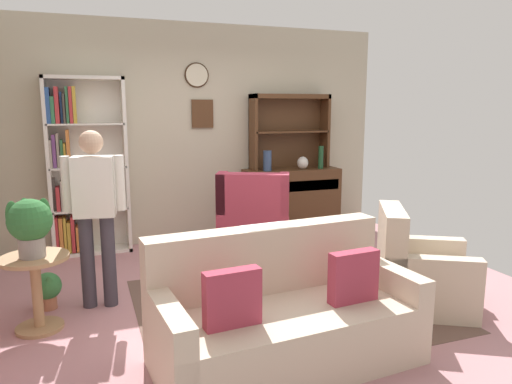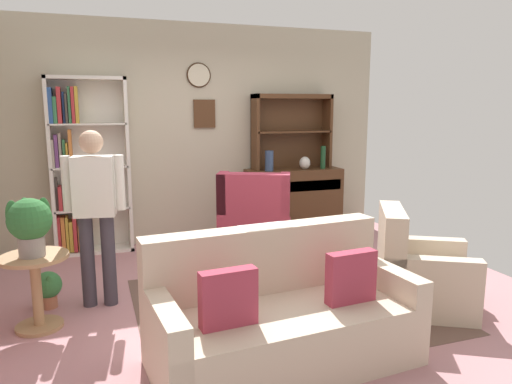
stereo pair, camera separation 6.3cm
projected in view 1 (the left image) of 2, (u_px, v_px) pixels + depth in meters
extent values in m
cube|color=#B27A7F|center=(253.00, 296.00, 4.49)|extent=(5.40, 4.60, 0.02)
cube|color=#BCB299|center=(199.00, 134.00, 6.21)|extent=(5.00, 0.06, 2.80)
cylinder|color=beige|center=(197.00, 75.00, 6.03)|extent=(0.28, 0.03, 0.28)
torus|color=#382314|center=(197.00, 75.00, 6.03)|extent=(0.31, 0.02, 0.31)
cube|color=#4C2D19|center=(202.00, 114.00, 6.13)|extent=(0.28, 0.03, 0.36)
cube|color=brown|center=(285.00, 304.00, 4.28)|extent=(2.58, 2.14, 0.01)
cube|color=silver|center=(49.00, 169.00, 5.48)|extent=(0.04, 0.30, 2.10)
cube|color=silver|center=(126.00, 165.00, 5.77)|extent=(0.04, 0.30, 2.10)
cube|color=silver|center=(83.00, 78.00, 5.44)|extent=(0.90, 0.30, 0.04)
cube|color=silver|center=(94.00, 251.00, 5.80)|extent=(0.90, 0.30, 0.04)
cube|color=silver|center=(88.00, 166.00, 5.75)|extent=(0.90, 0.01, 2.10)
cube|color=silver|center=(91.00, 209.00, 5.71)|extent=(0.86, 0.30, 0.02)
cube|color=#B22D33|center=(57.00, 235.00, 5.61)|extent=(0.03, 0.17, 0.43)
cube|color=#CC7233|center=(61.00, 235.00, 5.63)|extent=(0.04, 0.18, 0.42)
cube|color=gold|center=(65.00, 234.00, 5.64)|extent=(0.03, 0.19, 0.42)
cube|color=gold|center=(69.00, 236.00, 5.66)|extent=(0.04, 0.20, 0.37)
cube|color=#B22D33|center=(73.00, 233.00, 5.67)|extent=(0.04, 0.22, 0.43)
cube|color=#CC7233|center=(78.00, 238.00, 5.70)|extent=(0.04, 0.20, 0.30)
cube|color=gray|center=(82.00, 233.00, 5.70)|extent=(0.03, 0.11, 0.42)
cube|color=gray|center=(85.00, 235.00, 5.72)|extent=(0.02, 0.13, 0.35)
cube|color=gold|center=(88.00, 234.00, 5.73)|extent=(0.04, 0.18, 0.38)
cube|color=silver|center=(89.00, 167.00, 5.62)|extent=(0.86, 0.30, 0.02)
cube|color=#3F3833|center=(54.00, 194.00, 5.52)|extent=(0.03, 0.10, 0.39)
cube|color=#B22D33|center=(58.00, 199.00, 5.55)|extent=(0.04, 0.18, 0.28)
cube|color=gray|center=(63.00, 196.00, 5.56)|extent=(0.04, 0.18, 0.35)
cube|color=gray|center=(67.00, 197.00, 5.57)|extent=(0.02, 0.15, 0.31)
cube|color=silver|center=(86.00, 124.00, 5.53)|extent=(0.86, 0.30, 0.02)
cube|color=gray|center=(51.00, 154.00, 5.44)|extent=(0.03, 0.21, 0.32)
cube|color=#723F7F|center=(54.00, 151.00, 5.45)|extent=(0.04, 0.10, 0.38)
cube|color=gray|center=(58.00, 151.00, 5.46)|extent=(0.03, 0.10, 0.39)
cube|color=#337247|center=(62.00, 153.00, 5.48)|extent=(0.03, 0.13, 0.32)
cube|color=gold|center=(65.00, 155.00, 5.49)|extent=(0.02, 0.18, 0.28)
cube|color=#CC7233|center=(68.00, 149.00, 5.49)|extent=(0.03, 0.22, 0.43)
cube|color=#284C8C|center=(48.00, 106.00, 5.35)|extent=(0.04, 0.23, 0.40)
cube|color=#337247|center=(53.00, 110.00, 5.37)|extent=(0.04, 0.20, 0.30)
cube|color=#B22D33|center=(57.00, 105.00, 5.38)|extent=(0.04, 0.21, 0.41)
cube|color=#284C8C|center=(61.00, 108.00, 5.40)|extent=(0.02, 0.12, 0.35)
cube|color=#3F3833|center=(64.00, 109.00, 5.41)|extent=(0.02, 0.21, 0.33)
cube|color=#337247|center=(67.00, 105.00, 5.41)|extent=(0.03, 0.17, 0.41)
cube|color=#B22D33|center=(71.00, 105.00, 5.42)|extent=(0.03, 0.20, 0.41)
cube|color=gold|center=(74.00, 105.00, 5.44)|extent=(0.04, 0.19, 0.42)
cube|color=#4C2D19|center=(291.00, 198.00, 6.53)|extent=(1.30, 0.45, 0.82)
cube|color=#4C2D19|center=(255.00, 238.00, 6.25)|extent=(0.06, 0.06, 0.10)
cube|color=#4C2D19|center=(335.00, 230.00, 6.65)|extent=(0.06, 0.06, 0.10)
cube|color=#4C2D19|center=(246.00, 232.00, 6.57)|extent=(0.06, 0.06, 0.10)
cube|color=#4C2D19|center=(323.00, 224.00, 6.97)|extent=(0.06, 0.06, 0.10)
cube|color=#3D2414|center=(298.00, 186.00, 6.29)|extent=(1.20, 0.01, 0.14)
cube|color=#4C2D19|center=(253.00, 132.00, 6.26)|extent=(0.04, 0.26, 1.00)
cube|color=#4C2D19|center=(325.00, 131.00, 6.62)|extent=(0.04, 0.26, 1.00)
cube|color=#4C2D19|center=(290.00, 96.00, 6.36)|extent=(1.10, 0.26, 0.06)
cube|color=#4C2D19|center=(290.00, 132.00, 6.44)|extent=(1.06, 0.26, 0.02)
cube|color=#4C2D19|center=(286.00, 131.00, 6.56)|extent=(1.10, 0.01, 1.00)
cylinder|color=#33476B|center=(267.00, 161.00, 6.23)|extent=(0.11, 0.11, 0.27)
ellipsoid|color=beige|center=(303.00, 163.00, 6.42)|extent=(0.15, 0.15, 0.17)
cylinder|color=#194223|center=(321.00, 157.00, 6.48)|extent=(0.07, 0.07, 0.31)
cube|color=beige|center=(287.00, 335.00, 3.26)|extent=(1.86, 1.00, 0.42)
cube|color=beige|center=(267.00, 258.00, 3.47)|extent=(1.81, 0.35, 0.48)
cube|color=beige|center=(168.00, 348.00, 2.90)|extent=(0.21, 0.86, 0.60)
cube|color=beige|center=(384.00, 302.00, 3.59)|extent=(0.21, 0.86, 0.60)
cube|color=#A33347|center=(232.00, 298.00, 2.90)|extent=(0.37, 0.13, 0.36)
cube|color=#A33347|center=(354.00, 277.00, 3.27)|extent=(0.37, 0.13, 0.36)
cube|color=white|center=(267.00, 226.00, 3.43)|extent=(0.37, 0.21, 0.00)
cube|color=beige|center=(424.00, 285.00, 4.20)|extent=(1.05, 1.04, 0.40)
cube|color=beige|center=(392.00, 235.00, 4.18)|extent=(0.53, 0.74, 0.48)
cube|color=beige|center=(432.00, 290.00, 3.90)|extent=(0.75, 0.51, 0.55)
cube|color=beige|center=(419.00, 265.00, 4.49)|extent=(0.75, 0.51, 0.55)
cube|color=#A33347|center=(255.00, 241.00, 5.52)|extent=(1.04, 1.05, 0.42)
cube|color=#A33347|center=(253.00, 202.00, 5.13)|extent=(0.79, 0.51, 0.63)
cube|color=#A33347|center=(284.00, 194.00, 5.13)|extent=(0.21, 0.30, 0.44)
cube|color=#A33347|center=(222.00, 193.00, 5.18)|extent=(0.21, 0.30, 0.44)
cylinder|color=#A87F56|center=(34.00, 258.00, 3.70)|extent=(0.52, 0.52, 0.03)
cylinder|color=#A87F56|center=(37.00, 295.00, 3.75)|extent=(0.08, 0.08, 0.58)
cylinder|color=#A87F56|center=(40.00, 327.00, 3.80)|extent=(0.36, 0.36, 0.03)
cylinder|color=gray|center=(32.00, 247.00, 3.66)|extent=(0.19, 0.19, 0.16)
sphere|color=#2D6B33|center=(30.00, 220.00, 3.62)|extent=(0.33, 0.33, 0.33)
ellipsoid|color=#2D6B33|center=(44.00, 213.00, 3.71)|extent=(0.10, 0.06, 0.23)
ellipsoid|color=#2D6B33|center=(12.00, 216.00, 3.59)|extent=(0.10, 0.06, 0.23)
ellipsoid|color=#2D6B33|center=(25.00, 213.00, 3.71)|extent=(0.10, 0.06, 0.23)
cylinder|color=#AD6B4C|center=(49.00, 302.00, 4.18)|extent=(0.14, 0.14, 0.11)
sphere|color=#387F42|center=(47.00, 286.00, 4.15)|extent=(0.24, 0.24, 0.24)
ellipsoid|color=#387F42|center=(37.00, 286.00, 4.09)|extent=(0.07, 0.04, 0.17)
ellipsoid|color=#387F42|center=(49.00, 286.00, 4.08)|extent=(0.07, 0.04, 0.17)
cylinder|color=#38333D|center=(88.00, 262.00, 4.16)|extent=(0.14, 0.14, 0.82)
cylinder|color=#38333D|center=(109.00, 261.00, 4.20)|extent=(0.14, 0.14, 0.82)
cube|color=silver|center=(94.00, 187.00, 4.06)|extent=(0.37, 0.25, 0.52)
sphere|color=tan|center=(91.00, 142.00, 4.00)|extent=(0.23, 0.23, 0.20)
cylinder|color=silver|center=(66.00, 184.00, 4.02)|extent=(0.09, 0.09, 0.48)
cylinder|color=silver|center=(120.00, 183.00, 4.10)|extent=(0.09, 0.09, 0.48)
cube|color=#4C2D19|center=(243.00, 265.00, 4.10)|extent=(0.80, 0.50, 0.03)
cube|color=#4C2D19|center=(208.00, 304.00, 3.81)|extent=(0.05, 0.05, 0.39)
cube|color=#4C2D19|center=(292.00, 292.00, 4.06)|extent=(0.05, 0.05, 0.39)
cube|color=#4C2D19|center=(196.00, 285.00, 4.22)|extent=(0.05, 0.05, 0.39)
cube|color=#4C2D19|center=(273.00, 275.00, 4.47)|extent=(0.05, 0.05, 0.39)
cube|color=#723F7F|center=(234.00, 260.00, 4.16)|extent=(0.20, 0.11, 0.02)
cube|color=gold|center=(233.00, 258.00, 4.15)|extent=(0.20, 0.12, 0.02)
cube|color=#284C8C|center=(234.00, 255.00, 4.15)|extent=(0.17, 0.16, 0.03)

